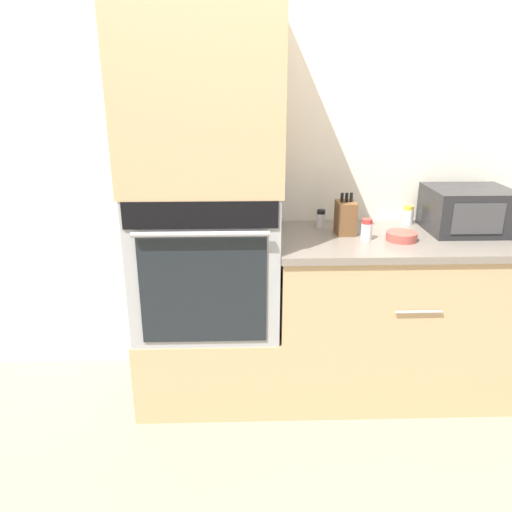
# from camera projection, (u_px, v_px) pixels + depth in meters

# --- Properties ---
(ground_plane) EXTENTS (12.00, 12.00, 0.00)m
(ground_plane) POSITION_uv_depth(u_px,v_px,m) (280.00, 421.00, 2.50)
(ground_plane) COLOR gray
(wall_back) EXTENTS (8.00, 0.05, 2.50)m
(wall_back) POSITION_uv_depth(u_px,v_px,m) (275.00, 152.00, 2.67)
(wall_back) COLOR silver
(wall_back) RESTS_ON ground_plane
(oven_cabinet_base) EXTENTS (0.72, 0.60, 0.42)m
(oven_cabinet_base) POSITION_uv_depth(u_px,v_px,m) (210.00, 354.00, 2.70)
(oven_cabinet_base) COLOR tan
(oven_cabinet_base) RESTS_ON ground_plane
(wall_oven) EXTENTS (0.70, 0.64, 0.71)m
(wall_oven) POSITION_uv_depth(u_px,v_px,m) (207.00, 257.00, 2.51)
(wall_oven) COLOR #9EA0A5
(wall_oven) RESTS_ON oven_cabinet_base
(oven_cabinet_upper) EXTENTS (0.72, 0.60, 0.87)m
(oven_cabinet_upper) POSITION_uv_depth(u_px,v_px,m) (201.00, 91.00, 2.25)
(oven_cabinet_upper) COLOR tan
(oven_cabinet_upper) RESTS_ON wall_oven
(counter_unit) EXTENTS (1.28, 0.63, 0.87)m
(counter_unit) POSITION_uv_depth(u_px,v_px,m) (396.00, 314.00, 2.65)
(counter_unit) COLOR tan
(counter_unit) RESTS_ON ground_plane
(microwave) EXTENTS (0.41, 0.35, 0.22)m
(microwave) POSITION_uv_depth(u_px,v_px,m) (468.00, 210.00, 2.56)
(microwave) COLOR #232326
(microwave) RESTS_ON counter_unit
(knife_block) EXTENTS (0.09, 0.13, 0.21)m
(knife_block) POSITION_uv_depth(u_px,v_px,m) (345.00, 217.00, 2.53)
(knife_block) COLOR brown
(knife_block) RESTS_ON counter_unit
(bowl) EXTENTS (0.15, 0.15, 0.04)m
(bowl) POSITION_uv_depth(u_px,v_px,m) (402.00, 236.00, 2.44)
(bowl) COLOR #B24C42
(bowl) RESTS_ON counter_unit
(condiment_jar_near) EXTENTS (0.06, 0.06, 0.10)m
(condiment_jar_near) POSITION_uv_depth(u_px,v_px,m) (408.00, 215.00, 2.71)
(condiment_jar_near) COLOR silver
(condiment_jar_near) RESTS_ON counter_unit
(condiment_jar_mid) EXTENTS (0.05, 0.05, 0.10)m
(condiment_jar_mid) POSITION_uv_depth(u_px,v_px,m) (321.00, 219.00, 2.64)
(condiment_jar_mid) COLOR silver
(condiment_jar_mid) RESTS_ON counter_unit
(condiment_jar_far) EXTENTS (0.05, 0.05, 0.10)m
(condiment_jar_far) POSITION_uv_depth(u_px,v_px,m) (367.00, 230.00, 2.44)
(condiment_jar_far) COLOR silver
(condiment_jar_far) RESTS_ON counter_unit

